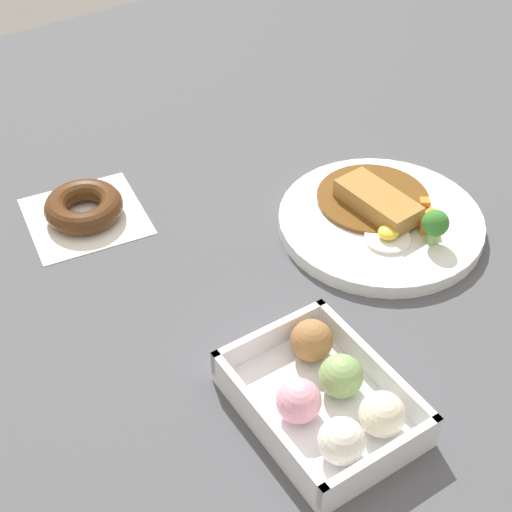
% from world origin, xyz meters
% --- Properties ---
extents(ground_plane, '(1.60, 1.60, 0.00)m').
position_xyz_m(ground_plane, '(0.00, 0.00, 0.00)').
color(ground_plane, '#4C4C51').
extents(curry_plate, '(0.26, 0.26, 0.06)m').
position_xyz_m(curry_plate, '(0.01, -0.09, 0.01)').
color(curry_plate, white).
rests_on(curry_plate, ground_plane).
extents(donut_box, '(0.19, 0.14, 0.06)m').
position_xyz_m(donut_box, '(-0.19, 0.14, 0.02)').
color(donut_box, white).
rests_on(donut_box, ground_plane).
extents(chocolate_ring_donut, '(0.16, 0.16, 0.03)m').
position_xyz_m(chocolate_ring_donut, '(0.23, 0.22, 0.01)').
color(chocolate_ring_donut, white).
rests_on(chocolate_ring_donut, ground_plane).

